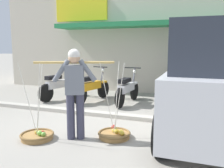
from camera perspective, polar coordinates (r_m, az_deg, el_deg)
name	(u,v)px	position (r m, az deg, el deg)	size (l,w,h in m)	color
ground_plane	(79,123)	(5.69, -7.85, -9.04)	(90.00, 90.00, 0.00)	gray
sidewalk_curb	(91,113)	(6.28, -4.88, -6.82)	(20.00, 0.24, 0.10)	#AEA89C
fruit_vendor	(75,88)	(4.53, -8.73, -0.96)	(1.37, 0.60, 1.70)	#38384C
fruit_basket_left_side	(114,134)	(4.75, 0.59, -11.65)	(0.63, 0.63, 1.45)	#9E7542
fruit_basket_right_side	(37,135)	(4.89, -17.16, -11.47)	(0.63, 0.63, 1.45)	#9E7542
motorcycle_nearest_shop	(59,86)	(8.27, -12.34, -0.36)	(0.61, 1.79, 1.09)	black
motorcycle_second_in_row	(92,87)	(7.76, -4.78, -0.77)	(0.59, 1.80, 1.09)	black
motorcycle_third_in_row	(127,89)	(7.40, 3.61, -1.23)	(0.54, 1.82, 1.09)	black
motorcycle_end_of_row	(173,91)	(7.38, 14.17, -1.50)	(0.54, 1.81, 1.09)	black
parked_truck	(224,78)	(5.22, 24.79, 1.32)	(2.17, 4.82, 2.10)	silver
storefront_building	(164,39)	(11.57, 12.11, 10.39)	(13.00, 6.00, 4.20)	beige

